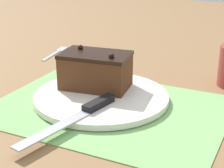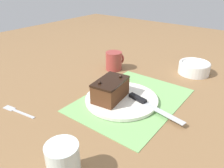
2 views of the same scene
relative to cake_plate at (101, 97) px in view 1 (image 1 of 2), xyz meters
name	(u,v)px [view 1 (image 1 of 2)]	position (x,y,z in m)	size (l,w,h in m)	color
ground_plane	(109,109)	(0.03, -0.03, -0.01)	(3.00, 3.00, 0.00)	olive
placemat_woven	(109,108)	(0.03, -0.03, -0.01)	(0.46, 0.34, 0.00)	#7AB266
cake_plate	(101,97)	(0.00, 0.00, 0.00)	(0.28, 0.28, 0.01)	white
chocolate_cake	(96,70)	(-0.03, 0.03, 0.04)	(0.16, 0.11, 0.09)	#512D19
serving_knife	(85,111)	(0.02, -0.10, 0.01)	(0.07, 0.24, 0.01)	black
dessert_fork	(57,52)	(-0.29, 0.26, -0.01)	(0.04, 0.15, 0.01)	#B7BABF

